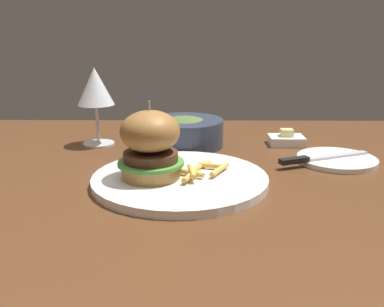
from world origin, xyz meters
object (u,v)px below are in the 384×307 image
at_px(main_plate, 180,179).
at_px(bread_plate, 337,160).
at_px(soup_bowl, 184,132).
at_px(table_knife, 316,158).
at_px(burger_sandwich, 152,145).
at_px(wine_glass, 95,89).
at_px(butter_dish, 286,140).

xyz_separation_m(main_plate, bread_plate, (0.30, 0.12, -0.00)).
bearing_deg(soup_bowl, table_knife, -28.23).
xyz_separation_m(main_plate, burger_sandwich, (-0.05, -0.01, 0.06)).
xyz_separation_m(table_knife, soup_bowl, (-0.26, 0.14, 0.02)).
xyz_separation_m(wine_glass, bread_plate, (0.50, -0.13, -0.12)).
height_order(wine_glass, table_knife, wine_glass).
bearing_deg(butter_dish, wine_glass, -179.80).
height_order(burger_sandwich, soup_bowl, burger_sandwich).
distance_m(main_plate, soup_bowl, 0.24).
bearing_deg(main_plate, soup_bowl, 89.86).
distance_m(main_plate, burger_sandwich, 0.08).
bearing_deg(butter_dish, table_knife, -79.56).
relative_size(butter_dish, soup_bowl, 0.45).
bearing_deg(butter_dish, bread_plate, -60.73).
bearing_deg(butter_dish, burger_sandwich, -136.54).
height_order(wine_glass, bread_plate, wine_glass).
bearing_deg(wine_glass, burger_sandwich, -60.31).
bearing_deg(burger_sandwich, butter_dish, 43.46).
relative_size(main_plate, bread_plate, 1.93).
xyz_separation_m(burger_sandwich, bread_plate, (0.35, 0.13, -0.07)).
xyz_separation_m(main_plate, soup_bowl, (0.00, 0.24, 0.03)).
height_order(burger_sandwich, butter_dish, burger_sandwich).
bearing_deg(burger_sandwich, soup_bowl, 79.52).
relative_size(wine_glass, butter_dish, 2.22).
distance_m(table_knife, butter_dish, 0.15).
distance_m(wine_glass, butter_dish, 0.44).
relative_size(table_knife, soup_bowl, 1.10).
bearing_deg(wine_glass, bread_plate, -14.54).
distance_m(wine_glass, table_knife, 0.49).
xyz_separation_m(wine_glass, soup_bowl, (0.20, -0.01, -0.09)).
bearing_deg(table_knife, main_plate, -158.06).
xyz_separation_m(burger_sandwich, butter_dish, (0.28, 0.26, -0.06)).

